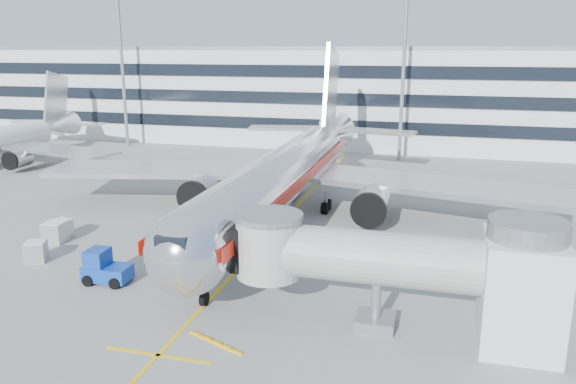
% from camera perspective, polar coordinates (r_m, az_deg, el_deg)
% --- Properties ---
extents(ground, '(180.00, 180.00, 0.00)m').
position_cam_1_polar(ground, '(42.53, -4.16, -6.87)').
color(ground, gray).
rests_on(ground, ground).
extents(lead_in_line, '(0.25, 70.00, 0.01)m').
position_cam_1_polar(lead_in_line, '(51.53, -0.48, -2.97)').
color(lead_in_line, yellow).
rests_on(lead_in_line, ground).
extents(stop_bar, '(6.00, 0.25, 0.01)m').
position_cam_1_polar(stop_bar, '(30.99, -13.08, -15.84)').
color(stop_bar, yellow).
rests_on(stop_bar, ground).
extents(main_jet, '(50.95, 48.70, 16.06)m').
position_cam_1_polar(main_jet, '(52.04, 0.02, 2.03)').
color(main_jet, silver).
rests_on(main_jet, ground).
extents(jet_bridge, '(17.80, 4.50, 7.00)m').
position_cam_1_polar(jet_bridge, '(31.54, 12.15, -7.41)').
color(jet_bridge, silver).
rests_on(jet_bridge, ground).
extents(terminal, '(150.00, 24.25, 15.60)m').
position_cam_1_polar(terminal, '(96.49, 7.36, 9.82)').
color(terminal, silver).
rests_on(terminal, ground).
extents(light_mast_west, '(2.40, 1.20, 25.45)m').
position_cam_1_polar(light_mast_west, '(92.88, -16.59, 13.55)').
color(light_mast_west, gray).
rests_on(light_mast_west, ground).
extents(light_mast_centre, '(2.40, 1.20, 25.45)m').
position_cam_1_polar(light_mast_centre, '(79.49, 11.73, 13.78)').
color(light_mast_centre, gray).
rests_on(light_mast_centre, ground).
extents(belt_loader, '(4.33, 2.19, 2.02)m').
position_cam_1_polar(belt_loader, '(48.60, -9.58, -3.56)').
color(belt_loader, '#F1AF0A').
rests_on(belt_loader, ground).
extents(baggage_tug, '(3.15, 2.09, 2.31)m').
position_cam_1_polar(baggage_tug, '(40.15, -18.15, -7.37)').
color(baggage_tug, '#0E37A1').
rests_on(baggage_tug, ground).
extents(cargo_container_left, '(1.75, 1.75, 1.70)m').
position_cam_1_polar(cargo_container_left, '(49.60, -22.58, -3.79)').
color(cargo_container_left, '#B1B3B8').
rests_on(cargo_container_left, ground).
extents(cargo_container_right, '(1.74, 1.74, 1.54)m').
position_cam_1_polar(cargo_container_right, '(50.62, -22.06, -3.48)').
color(cargo_container_right, '#B1B3B8').
rests_on(cargo_container_right, ground).
extents(cargo_container_front, '(1.87, 1.87, 1.51)m').
position_cam_1_polar(cargo_container_front, '(45.87, -24.24, -5.54)').
color(cargo_container_front, '#B1B3B8').
rests_on(cargo_container_front, ground).
extents(ramp_worker, '(0.83, 0.70, 1.95)m').
position_cam_1_polar(ramp_worker, '(45.05, -12.57, -4.64)').
color(ramp_worker, '#92D516').
rests_on(ramp_worker, ground).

